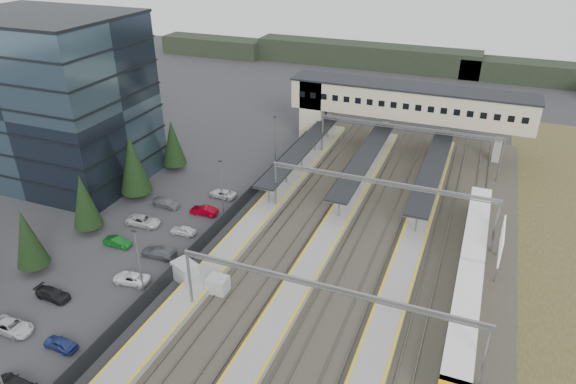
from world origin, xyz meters
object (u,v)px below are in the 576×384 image
at_px(train, 470,274).
at_px(billboard, 501,242).
at_px(office_building, 55,100).
at_px(relay_cabin_near, 185,271).
at_px(relay_cabin_far, 218,285).
at_px(footbridge, 392,103).

distance_m(train, billboard, 5.74).
height_order(office_building, relay_cabin_near, office_building).
distance_m(relay_cabin_far, footbridge, 48.04).
height_order(relay_cabin_far, train, train).
bearing_deg(train, relay_cabin_far, -156.71).
relative_size(train, billboard, 5.59).
height_order(office_building, footbridge, office_building).
bearing_deg(office_building, billboard, -1.29).
relative_size(office_building, train, 0.68).
xyz_separation_m(footbridge, billboard, (19.02, -31.41, -4.20)).
bearing_deg(office_building, train, -5.81).
bearing_deg(train, relay_cabin_near, -161.06).
distance_m(office_building, billboard, 63.31).
bearing_deg(office_building, relay_cabin_far, -25.46).
bearing_deg(train, footbridge, 114.30).
relative_size(relay_cabin_near, footbridge, 0.08).
distance_m(office_building, train, 61.19).
bearing_deg(footbridge, billboard, -58.80).
xyz_separation_m(office_building, train, (60.00, -6.10, -10.35)).
xyz_separation_m(office_building, billboard, (62.73, -1.42, -8.46)).
distance_m(relay_cabin_near, footbridge, 48.37).
bearing_deg(relay_cabin_near, footbridge, 74.38).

